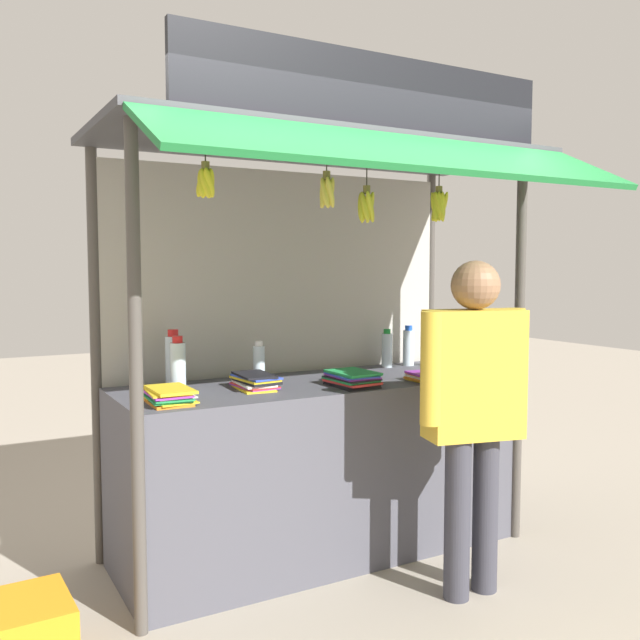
# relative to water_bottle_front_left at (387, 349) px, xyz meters

# --- Properties ---
(ground_plane) EXTENTS (20.00, 20.00, 0.00)m
(ground_plane) POSITION_rel_water_bottle_front_left_xyz_m (-0.65, -0.28, -1.10)
(ground_plane) COLOR #9E9384
(stall_counter) EXTENTS (2.27, 0.79, 0.98)m
(stall_counter) POSITION_rel_water_bottle_front_left_xyz_m (-0.65, -0.28, -0.61)
(stall_counter) COLOR #4C4C56
(stall_counter) RESTS_ON ground
(stall_structure) EXTENTS (2.47, 1.58, 2.65)m
(stall_structure) POSITION_rel_water_bottle_front_left_xyz_m (-0.65, -0.20, 0.51)
(stall_structure) COLOR #4C4742
(stall_structure) RESTS_ON ground
(water_bottle_front_left) EXTENTS (0.07, 0.07, 0.25)m
(water_bottle_front_left) POSITION_rel_water_bottle_front_left_xyz_m (0.00, 0.00, 0.00)
(water_bottle_front_left) COLOR silver
(water_bottle_front_left) RESTS_ON stall_counter
(water_bottle_back_left) EXTENTS (0.09, 0.09, 0.31)m
(water_bottle_back_left) POSITION_rel_water_bottle_front_left_xyz_m (-1.42, -0.02, 0.03)
(water_bottle_back_left) COLOR silver
(water_bottle_back_left) RESTS_ON stall_counter
(water_bottle_mid_left) EXTENTS (0.07, 0.07, 0.23)m
(water_bottle_mid_left) POSITION_rel_water_bottle_front_left_xyz_m (-0.97, -0.14, -0.01)
(water_bottle_mid_left) COLOR silver
(water_bottle_mid_left) RESTS_ON stall_counter
(water_bottle_far_right) EXTENTS (0.08, 0.08, 0.29)m
(water_bottle_far_right) POSITION_rel_water_bottle_front_left_xyz_m (-1.46, -0.20, 0.02)
(water_bottle_far_right) COLOR silver
(water_bottle_far_right) RESTS_ON stall_counter
(water_bottle_rear_center) EXTENTS (0.07, 0.07, 0.26)m
(water_bottle_rear_center) POSITION_rel_water_bottle_front_left_xyz_m (0.16, -0.01, 0.01)
(water_bottle_rear_center) COLOR silver
(water_bottle_rear_center) RESTS_ON stall_counter
(magazine_stack_front_right) EXTENTS (0.26, 0.32, 0.05)m
(magazine_stack_front_right) POSITION_rel_water_bottle_front_left_xyz_m (-0.09, -0.60, -0.09)
(magazine_stack_front_right) COLOR yellow
(magazine_stack_front_right) RESTS_ON stall_counter
(magazine_stack_mid_right) EXTENTS (0.23, 0.31, 0.08)m
(magazine_stack_mid_right) POSITION_rel_water_bottle_front_left_xyz_m (-0.57, -0.49, -0.07)
(magazine_stack_mid_right) COLOR black
(magazine_stack_mid_right) RESTS_ON stall_counter
(magazine_stack_back_right) EXTENTS (0.22, 0.32, 0.08)m
(magazine_stack_back_right) POSITION_rel_water_bottle_front_left_xyz_m (-1.59, -0.47, -0.08)
(magazine_stack_back_right) COLOR orange
(magazine_stack_back_right) RESTS_ON stall_counter
(magazine_stack_far_left) EXTENTS (0.21, 0.31, 0.08)m
(magazine_stack_far_left) POSITION_rel_water_bottle_front_left_xyz_m (-1.07, -0.31, -0.07)
(magazine_stack_far_left) COLOR yellow
(magazine_stack_far_left) RESTS_ON stall_counter
(banana_bunch_inner_right) EXTENTS (0.10, 0.10, 0.32)m
(banana_bunch_inner_right) POSITION_rel_water_bottle_front_left_xyz_m (-0.67, -0.77, 0.83)
(banana_bunch_inner_right) COLOR #332D23
(banana_bunch_rightmost) EXTENTS (0.10, 0.10, 0.24)m
(banana_bunch_rightmost) POSITION_rel_water_bottle_front_left_xyz_m (-1.50, -0.77, 0.90)
(banana_bunch_rightmost) COLOR #332D23
(banana_bunch_inner_left) EXTENTS (0.08, 0.09, 0.26)m
(banana_bunch_inner_left) POSITION_rel_water_bottle_front_left_xyz_m (-0.89, -0.77, 0.89)
(banana_bunch_inner_left) COLOR #332D23
(banana_bunch_leftmost) EXTENTS (0.09, 0.09, 0.30)m
(banana_bunch_leftmost) POSITION_rel_water_bottle_front_left_xyz_m (-0.22, -0.77, 0.85)
(banana_bunch_leftmost) COLOR #332D23
(vendor_person) EXTENTS (0.63, 0.31, 1.66)m
(vendor_person) POSITION_rel_water_bottle_front_left_xyz_m (-0.26, -1.11, -0.10)
(vendor_person) COLOR #383842
(vendor_person) RESTS_ON ground
(plastic_crate) EXTENTS (0.42, 0.42, 0.28)m
(plastic_crate) POSITION_rel_water_bottle_front_left_xyz_m (-2.30, -0.71, -0.96)
(plastic_crate) COLOR orange
(plastic_crate) RESTS_ON ground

